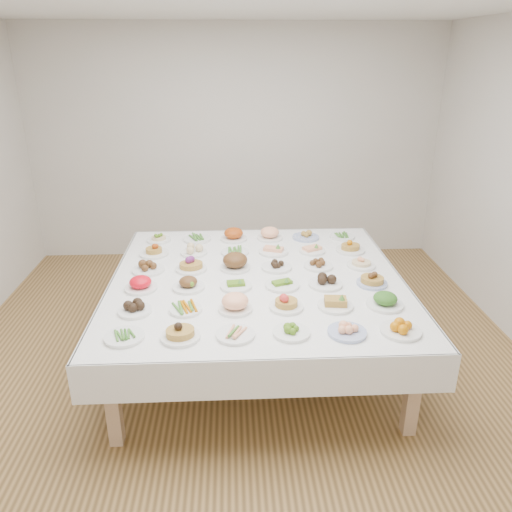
{
  "coord_description": "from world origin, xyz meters",
  "views": [
    {
      "loc": [
        -0.06,
        -3.66,
        2.46
      ],
      "look_at": [
        0.14,
        0.2,
        0.88
      ],
      "focal_mm": 35.0,
      "sensor_mm": 36.0,
      "label": 1
    }
  ],
  "objects_px": {
    "dish_0": "(124,336)",
    "dish_35": "(342,236)",
    "display_table": "(257,284)",
    "dish_18": "(148,266)"
  },
  "relations": [
    {
      "from": "dish_0",
      "to": "dish_18",
      "type": "height_order",
      "value": "dish_18"
    },
    {
      "from": "dish_35",
      "to": "dish_18",
      "type": "bearing_deg",
      "value": -158.14
    },
    {
      "from": "dish_18",
      "to": "dish_0",
      "type": "bearing_deg",
      "value": -89.78
    },
    {
      "from": "dish_35",
      "to": "dish_0",
      "type": "bearing_deg",
      "value": -135.07
    },
    {
      "from": "dish_0",
      "to": "dish_35",
      "type": "relative_size",
      "value": 1.06
    },
    {
      "from": "display_table",
      "to": "dish_18",
      "type": "xyz_separation_m",
      "value": [
        -0.91,
        0.18,
        0.11
      ]
    },
    {
      "from": "dish_0",
      "to": "dish_35",
      "type": "bearing_deg",
      "value": 44.93
    },
    {
      "from": "dish_35",
      "to": "display_table",
      "type": "bearing_deg",
      "value": -134.9
    },
    {
      "from": "dish_0",
      "to": "display_table",
      "type": "bearing_deg",
      "value": 44.77
    },
    {
      "from": "display_table",
      "to": "dish_35",
      "type": "relative_size",
      "value": 9.92
    }
  ]
}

